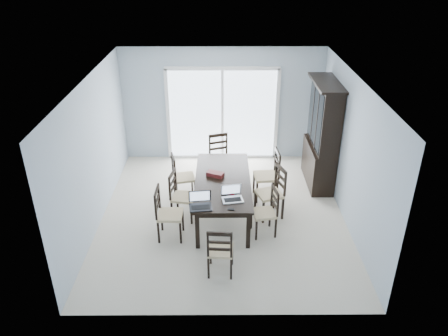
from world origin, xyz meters
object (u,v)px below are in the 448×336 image
(game_box, at_px, (215,174))
(chair_right_mid, at_px, (275,186))
(chair_left_far, at_px, (179,172))
(chair_left_mid, at_px, (179,190))
(chair_right_near, at_px, (269,207))
(chair_end_near, at_px, (220,247))
(laptop_silver, at_px, (233,197))
(laptop_dark, at_px, (201,205))
(cell_phone, at_px, (231,209))
(hot_tub, at_px, (196,121))
(dining_table, at_px, (223,183))
(chair_end_far, at_px, (220,152))
(china_hutch, at_px, (322,136))
(chair_left_near, at_px, (164,208))
(chair_right_far, at_px, (271,170))

(game_box, bearing_deg, chair_right_mid, -7.49)
(chair_left_far, bearing_deg, chair_left_mid, -9.29)
(chair_right_near, distance_m, chair_right_mid, 0.60)
(chair_right_mid, xyz_separation_m, chair_end_near, (-0.99, -1.68, -0.07))
(laptop_silver, bearing_deg, laptop_dark, -165.63)
(laptop_silver, bearing_deg, cell_phone, -105.85)
(chair_left_far, bearing_deg, hot_tub, 163.67)
(chair_right_mid, xyz_separation_m, game_box, (-1.08, 0.14, 0.18))
(laptop_dark, xyz_separation_m, game_box, (0.22, 1.08, -0.02))
(laptop_dark, bearing_deg, game_box, 71.67)
(dining_table, distance_m, chair_right_near, 0.99)
(game_box, bearing_deg, laptop_silver, -70.68)
(laptop_dark, height_order, laptop_silver, laptop_dark)
(chair_end_far, distance_m, laptop_dark, 2.47)
(chair_right_near, height_order, chair_end_near, chair_right_near)
(china_hutch, distance_m, cell_phone, 2.95)
(chair_left_far, height_order, laptop_silver, chair_left_far)
(laptop_silver, xyz_separation_m, hot_tub, (-0.86, 4.41, -0.35))
(china_hutch, bearing_deg, chair_left_far, -168.14)
(chair_end_near, distance_m, cell_phone, 0.74)
(game_box, bearing_deg, chair_left_near, -135.98)
(dining_table, height_order, laptop_dark, laptop_dark)
(chair_left_near, bearing_deg, china_hutch, 124.18)
(dining_table, xyz_separation_m, game_box, (-0.14, 0.14, 0.12))
(laptop_silver, bearing_deg, chair_right_near, 2.44)
(chair_left_near, distance_m, chair_left_mid, 0.64)
(dining_table, bearing_deg, chair_end_near, -91.45)
(chair_end_near, xyz_separation_m, hot_tub, (-0.65, 5.38, -0.08))
(cell_phone, xyz_separation_m, hot_tub, (-0.82, 4.69, -0.30))
(chair_left_mid, relative_size, chair_end_far, 0.96)
(china_hutch, distance_m, hot_tub, 3.71)
(chair_right_far, bearing_deg, dining_table, 119.07)
(laptop_silver, distance_m, hot_tub, 4.50)
(dining_table, bearing_deg, chair_right_far, 33.84)
(chair_end_far, relative_size, laptop_silver, 2.94)
(laptop_dark, height_order, game_box, laptop_dark)
(laptop_silver, bearing_deg, chair_left_mid, 136.80)
(chair_end_near, bearing_deg, laptop_dark, 117.34)
(chair_end_near, bearing_deg, chair_left_near, 137.67)
(chair_left_mid, bearing_deg, chair_right_mid, 103.19)
(laptop_dark, bearing_deg, chair_end_far, 76.42)
(chair_end_near, bearing_deg, chair_end_far, 94.48)
(chair_right_mid, bearing_deg, chair_end_near, 130.96)
(chair_left_near, bearing_deg, dining_table, 126.14)
(chair_left_mid, xyz_separation_m, laptop_silver, (0.96, -0.64, 0.24))
(chair_left_mid, distance_m, chair_right_near, 1.67)
(chair_end_near, bearing_deg, china_hutch, 58.98)
(chair_left_mid, height_order, chair_right_mid, chair_right_mid)
(chair_end_far, height_order, game_box, chair_end_far)
(chair_right_far, bearing_deg, chair_left_far, 84.93)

